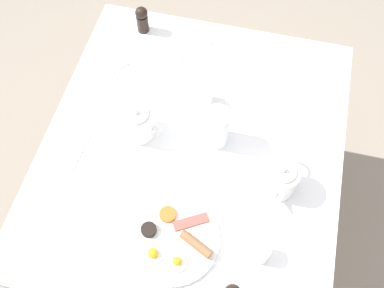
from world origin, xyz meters
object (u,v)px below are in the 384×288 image
(teapot_near, at_px, (280,178))
(teacup_with_saucer_left, at_px, (202,100))
(fork_by_plate, at_px, (279,73))
(teapot_far, at_px, (138,123))
(breakfast_plate, at_px, (173,239))
(water_glass_short, at_px, (216,128))
(pepper_grinder, at_px, (142,19))
(creamer_jug, at_px, (260,252))
(spoon_for_tea, at_px, (80,152))
(knife_by_plate, at_px, (110,73))
(fork_spare, at_px, (200,49))

(teapot_near, distance_m, teacup_with_saucer_left, 0.39)
(teacup_with_saucer_left, xyz_separation_m, fork_by_plate, (-0.24, -0.20, -0.03))
(teapot_far, bearing_deg, teacup_with_saucer_left, 56.52)
(breakfast_plate, bearing_deg, water_glass_short, -97.93)
(breakfast_plate, height_order, pepper_grinder, pepper_grinder)
(teapot_near, bearing_deg, creamer_jug, 1.88)
(spoon_for_tea, bearing_deg, knife_by_plate, -88.39)
(breakfast_plate, height_order, knife_by_plate, breakfast_plate)
(teacup_with_saucer_left, bearing_deg, teapot_far, 41.01)
(creamer_jug, relative_size, spoon_for_tea, 0.56)
(knife_by_plate, bearing_deg, water_glass_short, 157.12)
(breakfast_plate, relative_size, teacup_with_saucer_left, 1.75)
(knife_by_plate, xyz_separation_m, fork_spare, (-0.29, -0.19, 0.00))
(creamer_jug, xyz_separation_m, fork_spare, (0.34, -0.72, -0.03))
(teacup_with_saucer_left, height_order, water_glass_short, water_glass_short)
(breakfast_plate, distance_m, knife_by_plate, 0.66)
(pepper_grinder, bearing_deg, water_glass_short, 132.03)
(teapot_far, height_order, knife_by_plate, teapot_far)
(teapot_far, relative_size, creamer_jug, 2.45)
(creamer_jug, bearing_deg, spoon_for_tea, -17.92)
(knife_by_plate, distance_m, spoon_for_tea, 0.33)
(spoon_for_tea, distance_m, fork_spare, 0.59)
(teapot_far, xyz_separation_m, water_glass_short, (-0.25, -0.03, 0.02))
(teapot_far, height_order, teacup_with_saucer_left, teapot_far)
(teacup_with_saucer_left, bearing_deg, fork_spare, -75.43)
(teapot_near, bearing_deg, fork_by_plate, -165.05)
(water_glass_short, bearing_deg, spoon_for_tea, 19.74)
(water_glass_short, bearing_deg, teacup_with_saucer_left, -58.66)
(water_glass_short, relative_size, pepper_grinder, 1.34)
(fork_by_plate, height_order, knife_by_plate, same)
(teapot_far, relative_size, fork_by_plate, 1.08)
(teapot_near, relative_size, fork_spare, 1.46)
(teacup_with_saucer_left, xyz_separation_m, fork_spare, (0.06, -0.24, -0.03))
(teapot_far, height_order, spoon_for_tea, teapot_far)
(breakfast_plate, bearing_deg, spoon_for_tea, -30.25)
(breakfast_plate, height_order, fork_by_plate, breakfast_plate)
(pepper_grinder, bearing_deg, fork_spare, 169.26)
(teapot_far, relative_size, water_glass_short, 1.33)
(knife_by_plate, bearing_deg, teapot_far, 129.45)
(breakfast_plate, bearing_deg, teacup_with_saucer_left, -87.10)
(creamer_jug, bearing_deg, pepper_grinder, -53.11)
(pepper_grinder, xyz_separation_m, spoon_for_tea, (0.05, 0.56, -0.06))
(water_glass_short, relative_size, knife_by_plate, 0.92)
(water_glass_short, height_order, fork_spare, water_glass_short)
(teapot_far, distance_m, spoon_for_tea, 0.21)
(pepper_grinder, distance_m, fork_by_plate, 0.54)
(fork_by_plate, distance_m, fork_spare, 0.31)
(teapot_near, xyz_separation_m, creamer_jug, (0.02, 0.23, -0.02))
(creamer_jug, bearing_deg, knife_by_plate, -40.17)
(teacup_with_saucer_left, xyz_separation_m, water_glass_short, (-0.08, 0.12, 0.05))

